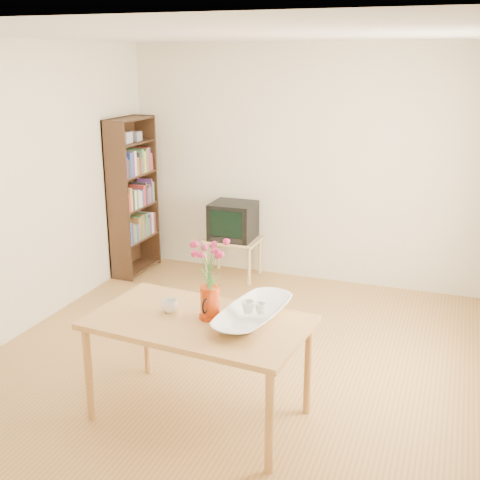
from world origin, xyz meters
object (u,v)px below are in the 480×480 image
at_px(mug, 170,306).
at_px(bowl, 253,286).
at_px(television, 234,220).
at_px(table, 199,330).
at_px(pitcher, 210,304).

height_order(mug, bowl, bowl).
distance_m(bowl, television, 2.86).
relative_size(table, pitcher, 6.62).
height_order(table, mug, mug).
height_order(pitcher, television, pitcher).
xyz_separation_m(pitcher, bowl, (0.29, 0.07, 0.14)).
relative_size(pitcher, mug, 2.04).
distance_m(mug, television, 2.75).
bearing_deg(television, pitcher, -72.76).
distance_m(table, pitcher, 0.20).
xyz_separation_m(mug, bowl, (0.58, 0.08, 0.20)).
height_order(table, pitcher, pitcher).
xyz_separation_m(table, bowl, (0.35, 0.13, 0.32)).
distance_m(mug, bowl, 0.62).
bearing_deg(bowl, television, 113.56).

